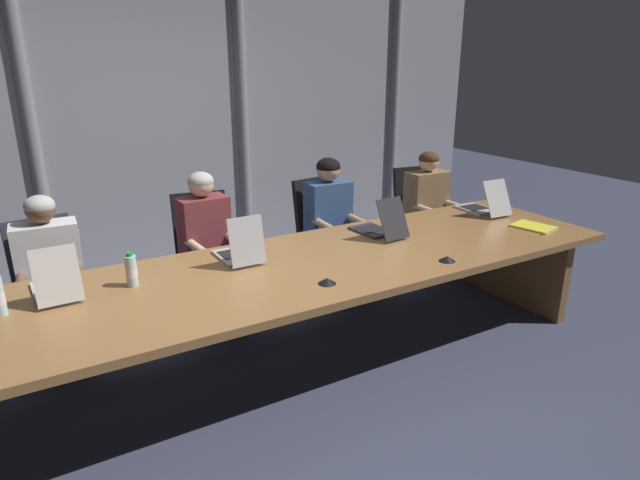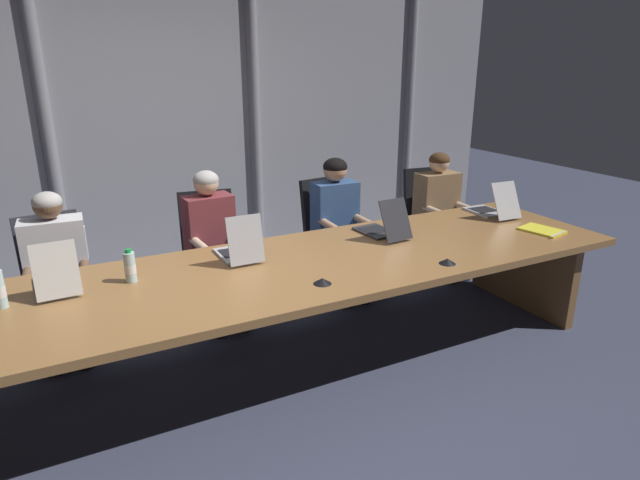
{
  "view_description": "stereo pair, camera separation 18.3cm",
  "coord_description": "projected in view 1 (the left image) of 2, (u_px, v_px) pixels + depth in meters",
  "views": [
    {
      "loc": [
        -1.23,
        -2.83,
        1.98
      ],
      "look_at": [
        0.5,
        0.11,
        0.83
      ],
      "focal_mm": 30.12,
      "sensor_mm": 36.0,
      "label": 1
    },
    {
      "loc": [
        -1.07,
        -2.92,
        1.98
      ],
      "look_at": [
        0.5,
        0.11,
        0.83
      ],
      "focal_mm": 30.12,
      "sensor_mm": 36.0,
      "label": 2
    }
  ],
  "objects": [
    {
      "name": "office_chair_left_mid",
      "position": [
        54.0,
        303.0,
        3.78
      ],
      "size": [
        0.6,
        0.6,
        0.93
      ],
      "rotation": [
        0.0,
        0.0,
        -1.43
      ],
      "color": "#2D2D38",
      "rests_on": "ground_plane"
    },
    {
      "name": "person_left_mid",
      "position": [
        50.0,
        270.0,
        3.56
      ],
      "size": [
        0.44,
        0.56,
        1.14
      ],
      "rotation": [
        0.0,
        0.0,
        -1.62
      ],
      "color": "silver",
      "rests_on": "ground_plane"
    },
    {
      "name": "laptop_right_mid",
      "position": [
        379.0,
        227.0,
        4.03
      ],
      "size": [
        0.26,
        0.47,
        0.3
      ],
      "rotation": [
        0.0,
        0.0,
        1.64
      ],
      "color": "#2D2D33",
      "rests_on": "conference_table"
    },
    {
      "name": "curtain_backdrop",
      "position": [
        148.0,
        112.0,
        5.11
      ],
      "size": [
        7.89,
        0.17,
        3.0
      ],
      "color": "#9999A0",
      "rests_on": "ground_plane"
    },
    {
      "name": "water_bottle_secondary",
      "position": [
        131.0,
        271.0,
        3.1
      ],
      "size": [
        0.07,
        0.07,
        0.2
      ],
      "color": "silver",
      "rests_on": "conference_table"
    },
    {
      "name": "laptop_center",
      "position": [
        239.0,
        251.0,
        3.5
      ],
      "size": [
        0.23,
        0.4,
        0.32
      ],
      "rotation": [
        0.0,
        0.0,
        1.57
      ],
      "color": "#BCBCC1",
      "rests_on": "conference_table"
    },
    {
      "name": "office_chair_right_end",
      "position": [
        420.0,
        229.0,
        5.38
      ],
      "size": [
        0.6,
        0.6,
        0.96
      ],
      "rotation": [
        0.0,
        0.0,
        -1.69
      ],
      "color": "black",
      "rests_on": "ground_plane"
    },
    {
      "name": "conference_table",
      "position": [
        260.0,
        291.0,
        3.34
      ],
      "size": [
        5.19,
        1.2,
        0.73
      ],
      "color": "olive",
      "rests_on": "ground_plane"
    },
    {
      "name": "ground_plane",
      "position": [
        263.0,
        375.0,
        3.54
      ],
      "size": [
        15.78,
        15.78,
        0.0
      ],
      "primitive_type": "plane",
      "color": "#383D51"
    },
    {
      "name": "conference_mic_middle",
      "position": [
        327.0,
        281.0,
        3.15
      ],
      "size": [
        0.11,
        0.11,
        0.03
      ],
      "primitive_type": "cone",
      "color": "black",
      "rests_on": "conference_table"
    },
    {
      "name": "laptop_left_mid",
      "position": [
        56.0,
        285.0,
        2.98
      ],
      "size": [
        0.25,
        0.43,
        0.32
      ],
      "rotation": [
        0.0,
        0.0,
        1.61
      ],
      "color": "beige",
      "rests_on": "conference_table"
    },
    {
      "name": "spiral_notepad",
      "position": [
        534.0,
        227.0,
        4.19
      ],
      "size": [
        0.28,
        0.35,
        0.03
      ],
      "rotation": [
        0.0,
        0.0,
        0.23
      ],
      "color": "yellow",
      "rests_on": "conference_table"
    },
    {
      "name": "office_chair_right_mid",
      "position": [
        326.0,
        247.0,
        4.85
      ],
      "size": [
        0.6,
        0.61,
        0.97
      ],
      "rotation": [
        0.0,
        0.0,
        -1.43
      ],
      "color": "black",
      "rests_on": "ground_plane"
    },
    {
      "name": "laptop_right_end",
      "position": [
        483.0,
        206.0,
        4.61
      ],
      "size": [
        0.26,
        0.48,
        0.3
      ],
      "rotation": [
        0.0,
        0.0,
        1.52
      ],
      "color": "#BCBCC1",
      "rests_on": "conference_table"
    },
    {
      "name": "person_right_end",
      "position": [
        432.0,
        204.0,
        5.15
      ],
      "size": [
        0.42,
        0.55,
        1.15
      ],
      "rotation": [
        0.0,
        0.0,
        -1.59
      ],
      "color": "olive",
      "rests_on": "ground_plane"
    },
    {
      "name": "person_center",
      "position": [
        209.0,
        240.0,
        4.08
      ],
      "size": [
        0.4,
        0.56,
        1.19
      ],
      "rotation": [
        0.0,
        0.0,
        -1.51
      ],
      "color": "brown",
      "rests_on": "ground_plane"
    },
    {
      "name": "conference_mic_left_side",
      "position": [
        447.0,
        259.0,
        3.5
      ],
      "size": [
        0.11,
        0.11,
        0.03
      ],
      "primitive_type": "cone",
      "color": "black",
      "rests_on": "conference_table"
    },
    {
      "name": "office_chair_center",
      "position": [
        207.0,
        271.0,
        4.31
      ],
      "size": [
        0.6,
        0.61,
        0.97
      ],
      "rotation": [
        0.0,
        0.0,
        -1.72
      ],
      "color": "black",
      "rests_on": "ground_plane"
    },
    {
      "name": "person_right_mid",
      "position": [
        333.0,
        218.0,
        4.61
      ],
      "size": [
        0.4,
        0.56,
        1.19
      ],
      "rotation": [
        0.0,
        0.0,
        -1.61
      ],
      "color": "#335184",
      "rests_on": "ground_plane"
    }
  ]
}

